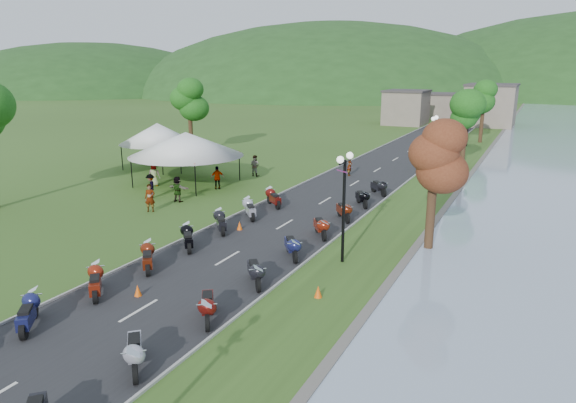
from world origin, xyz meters
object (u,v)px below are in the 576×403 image
at_px(vendor_tent_main, 187,158).
at_px(pedestrian_b, 255,176).
at_px(pedestrian_a, 151,212).
at_px(pedestrian_c, 151,198).

bearing_deg(vendor_tent_main, pedestrian_b, 57.19).
bearing_deg(pedestrian_b, vendor_tent_main, 61.56).
relative_size(pedestrian_a, pedestrian_b, 1.00).
relative_size(pedestrian_b, pedestrian_c, 1.04).
xyz_separation_m(vendor_tent_main, pedestrian_b, (3.15, 4.88, -2.00)).
height_order(pedestrian_b, pedestrian_c, pedestrian_b).
bearing_deg(pedestrian_c, vendor_tent_main, 147.06).
relative_size(vendor_tent_main, pedestrian_a, 3.31).
xyz_separation_m(pedestrian_b, pedestrian_c, (-2.68, -9.60, 0.00)).
bearing_deg(pedestrian_c, pedestrian_b, 125.82).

